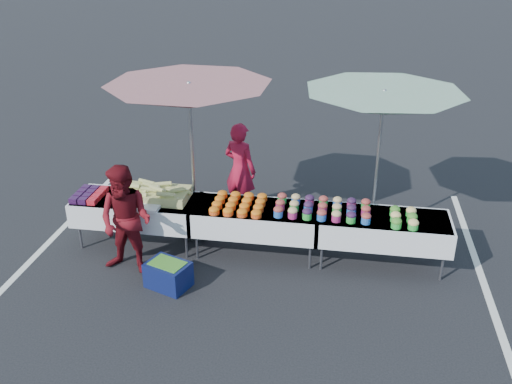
% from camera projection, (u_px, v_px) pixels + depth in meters
% --- Properties ---
extents(ground, '(80.00, 80.00, 0.00)m').
position_uv_depth(ground, '(256.00, 253.00, 8.50)').
color(ground, black).
extents(stripe_left, '(0.10, 5.00, 0.00)m').
position_uv_depth(stripe_left, '(56.00, 235.00, 8.97)').
color(stripe_left, silver).
rests_on(stripe_left, ground).
extents(stripe_right, '(0.10, 5.00, 0.00)m').
position_uv_depth(stripe_right, '(480.00, 272.00, 8.02)').
color(stripe_right, silver).
rests_on(stripe_right, ground).
extents(table_left, '(1.86, 0.81, 0.75)m').
position_uv_depth(table_left, '(137.00, 209.00, 8.52)').
color(table_left, white).
rests_on(table_left, ground).
extents(table_center, '(1.86, 0.81, 0.75)m').
position_uv_depth(table_center, '(256.00, 218.00, 8.25)').
color(table_center, white).
rests_on(table_center, ground).
extents(table_right, '(1.86, 0.81, 0.75)m').
position_uv_depth(table_right, '(383.00, 228.00, 7.98)').
color(table_right, white).
rests_on(table_right, ground).
extents(berry_punnets, '(0.40, 0.54, 0.08)m').
position_uv_depth(berry_punnets, '(89.00, 195.00, 8.48)').
color(berry_punnets, black).
rests_on(berry_punnets, table_left).
extents(corn_pile, '(1.16, 0.57, 0.26)m').
position_uv_depth(corn_pile, '(153.00, 193.00, 8.41)').
color(corn_pile, tan).
rests_on(corn_pile, table_left).
extents(plastic_bags, '(0.30, 0.25, 0.05)m').
position_uv_depth(plastic_bags, '(149.00, 208.00, 8.12)').
color(plastic_bags, white).
rests_on(plastic_bags, table_left).
extents(carrot_bowls, '(0.75, 0.69, 0.11)m').
position_uv_depth(carrot_bowls, '(239.00, 204.00, 8.19)').
color(carrot_bowls, '#DA4C18').
rests_on(carrot_bowls, table_center).
extents(potato_cups, '(1.34, 0.58, 0.16)m').
position_uv_depth(potato_cups, '(323.00, 208.00, 8.00)').
color(potato_cups, blue).
rests_on(potato_cups, table_right).
extents(bean_baskets, '(0.36, 0.50, 0.15)m').
position_uv_depth(bean_baskets, '(404.00, 217.00, 7.75)').
color(bean_baskets, green).
rests_on(bean_baskets, table_right).
extents(vendor, '(0.68, 0.58, 1.59)m').
position_uv_depth(vendor, '(240.00, 170.00, 9.34)').
color(vendor, '#AC1331').
rests_on(vendor, ground).
extents(customer, '(0.84, 0.70, 1.58)m').
position_uv_depth(customer, '(126.00, 221.00, 7.74)').
color(customer, maroon).
rests_on(customer, ground).
extents(umbrella_left, '(3.09, 3.09, 2.45)m').
position_uv_depth(umbrella_left, '(189.00, 97.00, 8.06)').
color(umbrella_left, black).
rests_on(umbrella_left, ground).
extents(umbrella_right, '(2.85, 2.85, 2.36)m').
position_uv_depth(umbrella_right, '(383.00, 104.00, 8.05)').
color(umbrella_right, black).
rests_on(umbrella_right, ground).
extents(storage_bin, '(0.66, 0.57, 0.36)m').
position_uv_depth(storage_bin, '(168.00, 274.00, 7.64)').
color(storage_bin, '#0E1646').
rests_on(storage_bin, ground).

